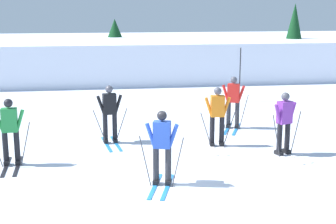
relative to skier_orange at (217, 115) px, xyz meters
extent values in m
plane|color=silver|center=(-2.12, -3.17, -0.92)|extent=(120.00, 120.00, 0.00)
cube|color=silver|center=(-2.12, 15.01, 0.11)|extent=(80.00, 9.42, 2.06)
cube|color=silver|center=(0.13, -0.15, -0.91)|extent=(0.20, 1.60, 0.02)
cube|color=silver|center=(-0.15, -0.13, -0.91)|extent=(0.20, 1.60, 0.02)
cube|color=black|center=(0.14, 0.00, -0.85)|extent=(0.14, 0.27, 0.10)
cube|color=black|center=(-0.14, 0.02, -0.85)|extent=(0.14, 0.27, 0.10)
cylinder|color=black|center=(0.14, 0.00, -0.37)|extent=(0.14, 0.14, 0.85)
cylinder|color=black|center=(-0.14, 0.02, -0.37)|extent=(0.14, 0.14, 0.85)
cube|color=orange|center=(0.00, 0.01, 0.25)|extent=(0.40, 0.27, 0.60)
cylinder|color=orange|center=(0.25, -0.03, 0.24)|extent=(0.26, 0.11, 0.55)
cylinder|color=orange|center=(-0.25, 0.01, 0.24)|extent=(0.26, 0.11, 0.55)
sphere|color=#4C4C56|center=(0.00, 0.01, 0.68)|extent=(0.22, 0.22, 0.22)
cylinder|color=#38383D|center=(0.32, -0.11, -0.41)|extent=(0.34, 0.05, 1.02)
cylinder|color=#38383D|center=(-0.34, -0.07, -0.41)|extent=(0.34, 0.05, 1.02)
cube|color=#237AC6|center=(-1.86, -3.03, -0.91)|extent=(0.53, 1.56, 0.02)
cube|color=#237AC6|center=(-2.13, -2.96, -0.91)|extent=(0.53, 1.56, 0.02)
cube|color=black|center=(-1.82, -2.89, -0.85)|extent=(0.19, 0.28, 0.10)
cube|color=black|center=(-2.09, -2.81, -0.85)|extent=(0.19, 0.28, 0.10)
cylinder|color=#2D2D33|center=(-1.82, -2.89, -0.37)|extent=(0.14, 0.14, 0.85)
cylinder|color=#2D2D33|center=(-2.09, -2.81, -0.37)|extent=(0.14, 0.14, 0.85)
cube|color=#284CB7|center=(-1.96, -2.85, 0.25)|extent=(0.43, 0.34, 0.60)
cylinder|color=#284CB7|center=(-1.72, -2.94, 0.24)|extent=(0.27, 0.16, 0.55)
cylinder|color=#284CB7|center=(-2.20, -2.80, 0.24)|extent=(0.27, 0.16, 0.55)
sphere|color=black|center=(-1.96, -2.85, 0.68)|extent=(0.22, 0.22, 0.22)
cylinder|color=#38383D|center=(-1.63, -3.05, -0.34)|extent=(0.27, 0.10, 1.15)
cylinder|color=#38383D|center=(-2.34, -2.85, -0.34)|extent=(0.27, 0.10, 1.15)
cube|color=#232328|center=(-1.90, -2.65, 0.27)|extent=(0.32, 0.25, 0.40)
cube|color=silver|center=(1.76, -1.14, -0.91)|extent=(0.68, 1.52, 0.02)
cube|color=silver|center=(1.50, -1.25, -0.91)|extent=(0.68, 1.52, 0.02)
cube|color=black|center=(1.70, -1.00, -0.85)|extent=(0.21, 0.29, 0.10)
cube|color=black|center=(1.44, -1.11, -0.85)|extent=(0.21, 0.29, 0.10)
cylinder|color=black|center=(1.70, -1.00, -0.37)|extent=(0.14, 0.14, 0.85)
cylinder|color=black|center=(1.44, -1.11, -0.37)|extent=(0.14, 0.14, 0.85)
cube|color=purple|center=(1.57, -1.06, 0.25)|extent=(0.44, 0.36, 0.60)
cylinder|color=purple|center=(1.81, -0.98, 0.24)|extent=(0.27, 0.18, 0.55)
cylinder|color=purple|center=(1.35, -1.17, 0.24)|extent=(0.27, 0.18, 0.55)
sphere|color=#4C4C56|center=(1.57, -1.06, 0.68)|extent=(0.22, 0.22, 0.22)
cylinder|color=#38383D|center=(1.93, -1.02, -0.33)|extent=(0.31, 0.14, 1.18)
cylinder|color=#38383D|center=(1.30, -1.28, -0.33)|extent=(0.31, 0.14, 1.18)
cube|color=#237AC6|center=(-2.86, 0.63, -0.91)|extent=(0.31, 1.60, 0.02)
cube|color=#237AC6|center=(-3.13, 0.59, -0.91)|extent=(0.31, 1.60, 0.02)
cube|color=black|center=(-2.88, 0.77, -0.85)|extent=(0.15, 0.27, 0.10)
cube|color=black|center=(-3.15, 0.74, -0.85)|extent=(0.15, 0.27, 0.10)
cylinder|color=black|center=(-2.88, 0.77, -0.37)|extent=(0.14, 0.14, 0.85)
cylinder|color=black|center=(-3.15, 0.74, -0.37)|extent=(0.14, 0.14, 0.85)
cube|color=black|center=(-3.02, 0.76, 0.25)|extent=(0.41, 0.29, 0.60)
cylinder|color=black|center=(-2.76, 0.77, 0.24)|extent=(0.27, 0.12, 0.55)
cylinder|color=black|center=(-3.26, 0.70, 0.24)|extent=(0.27, 0.12, 0.55)
sphere|color=#4C4C56|center=(-3.02, 0.76, 0.68)|extent=(0.22, 0.22, 0.22)
cylinder|color=#38383D|center=(-2.69, 0.70, -0.40)|extent=(0.38, 0.08, 1.04)
cylinder|color=#38383D|center=(-3.31, 0.61, -0.40)|extent=(0.38, 0.08, 1.04)
cube|color=#232328|center=(-3.04, 0.96, 0.27)|extent=(0.30, 0.22, 0.40)
cube|color=black|center=(-5.39, -1.07, -0.91)|extent=(0.17, 1.60, 0.02)
cube|color=black|center=(-5.67, -1.09, -0.91)|extent=(0.17, 1.60, 0.02)
cube|color=black|center=(-5.40, -0.92, -0.85)|extent=(0.13, 0.27, 0.10)
cube|color=black|center=(-5.68, -0.94, -0.85)|extent=(0.13, 0.27, 0.10)
cylinder|color=black|center=(-5.40, -0.92, -0.37)|extent=(0.14, 0.14, 0.85)
cylinder|color=black|center=(-5.68, -0.94, -0.37)|extent=(0.14, 0.14, 0.85)
cube|color=#23843D|center=(-5.54, -0.93, 0.25)|extent=(0.39, 0.26, 0.60)
cylinder|color=#23843D|center=(-5.29, -0.94, 0.24)|extent=(0.26, 0.10, 0.55)
sphere|color=black|center=(-5.54, -0.93, 0.68)|extent=(0.22, 0.22, 0.22)
cylinder|color=#38383D|center=(-5.17, -1.01, -0.36)|extent=(0.29, 0.04, 1.12)
cube|color=#237AC6|center=(1.08, 1.77, -0.91)|extent=(0.70, 1.51, 0.02)
cube|color=#237AC6|center=(0.82, 1.88, -0.91)|extent=(0.70, 1.51, 0.02)
cube|color=black|center=(1.14, 1.91, -0.85)|extent=(0.21, 0.29, 0.10)
cube|color=black|center=(0.88, 2.02, -0.85)|extent=(0.21, 0.29, 0.10)
cylinder|color=#2D2D33|center=(1.14, 1.91, -0.37)|extent=(0.14, 0.14, 0.85)
cylinder|color=#2D2D33|center=(0.88, 2.02, -0.37)|extent=(0.14, 0.14, 0.85)
cube|color=red|center=(1.01, 1.96, 0.25)|extent=(0.44, 0.37, 0.60)
cylinder|color=red|center=(1.23, 1.85, 0.24)|extent=(0.27, 0.18, 0.55)
cylinder|color=red|center=(0.77, 2.04, 0.24)|extent=(0.27, 0.18, 0.55)
sphere|color=#4C4C56|center=(1.01, 1.96, 0.68)|extent=(0.22, 0.22, 0.22)
cylinder|color=#38383D|center=(1.30, 1.73, -0.34)|extent=(0.27, 0.13, 1.16)
cylinder|color=#38383D|center=(0.64, 2.01, -0.34)|extent=(0.27, 0.13, 1.16)
cylinder|color=black|center=(2.50, 6.32, 0.20)|extent=(0.04, 0.04, 2.24)
cylinder|color=#513823|center=(-2.24, 16.30, -0.59)|extent=(0.28, 0.28, 0.65)
cone|color=#0F3819|center=(-2.24, 16.30, 0.97)|extent=(1.97, 1.97, 2.47)
cylinder|color=#513823|center=(7.70, 13.53, -0.50)|extent=(0.18, 0.18, 0.83)
cone|color=#0F3819|center=(7.70, 13.53, 1.51)|extent=(1.40, 1.40, 3.20)
camera|label=1|loc=(-3.33, -13.34, 3.09)|focal=52.93mm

